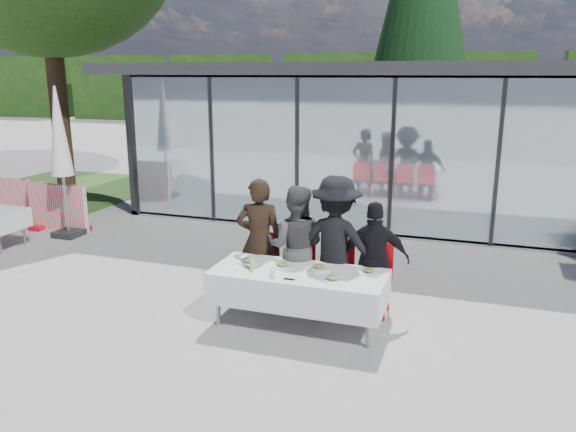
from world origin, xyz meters
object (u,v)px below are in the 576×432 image
at_px(juice_bottle, 252,264).
at_px(diner_chair_c, 337,271).
at_px(market_umbrella, 60,141).
at_px(diner_b, 296,246).
at_px(plate_c, 319,268).
at_px(diner_d, 375,260).
at_px(folded_eyeglasses, 289,279).
at_px(diner_a, 259,240).
at_px(dining_table, 299,287).
at_px(plate_b, 283,265).
at_px(diner_c, 336,245).
at_px(diner_chair_a, 263,262).
at_px(diner_chair_d, 375,275).
at_px(plate_extra, 333,279).
at_px(plate_a, 248,261).
at_px(plate_d, 369,271).
at_px(diner_chair_b, 298,266).

bearing_deg(juice_bottle, diner_chair_c, 43.84).
height_order(juice_bottle, market_umbrella, market_umbrella).
distance_m(diner_b, plate_c, 0.68).
bearing_deg(diner_d, diner_b, -12.89).
distance_m(plate_c, folded_eyeglasses, 0.55).
height_order(diner_a, folded_eyeglasses, diner_a).
xyz_separation_m(dining_table, plate_c, (0.23, 0.16, 0.24)).
bearing_deg(plate_b, diner_c, 42.82).
xyz_separation_m(diner_chair_a, plate_b, (0.54, -0.66, 0.24)).
distance_m(diner_chair_d, market_umbrella, 6.94).
relative_size(diner_chair_c, market_umbrella, 0.33).
distance_m(diner_d, diner_chair_d, 0.29).
bearing_deg(plate_b, folded_eyeglasses, -60.91).
xyz_separation_m(diner_a, diner_chair_a, (0.00, 0.12, -0.37)).
bearing_deg(dining_table, plate_extra, -20.39).
height_order(diner_chair_a, plate_a, diner_chair_a).
height_order(diner_b, folded_eyeglasses, diner_b).
xyz_separation_m(plate_a, plate_extra, (1.25, -0.29, 0.00)).
bearing_deg(dining_table, diner_chair_a, 136.64).
bearing_deg(plate_extra, diner_c, 101.86).
relative_size(diner_c, diner_chair_c, 1.96).
bearing_deg(juice_bottle, diner_chair_d, 31.24).
height_order(plate_extra, market_umbrella, market_umbrella).
bearing_deg(plate_d, diner_b, 160.27).
bearing_deg(diner_chair_b, diner_chair_c, 0.00).
distance_m(plate_d, plate_extra, 0.56).
bearing_deg(plate_a, market_umbrella, 154.68).
bearing_deg(dining_table, folded_eyeglasses, -93.06).
xyz_separation_m(diner_a, juice_bottle, (0.20, -0.77, -0.08)).
relative_size(diner_a, folded_eyeglasses, 12.98).
bearing_deg(market_umbrella, plate_b, -23.35).
bearing_deg(plate_b, diner_a, 135.22).
bearing_deg(diner_chair_a, dining_table, -43.36).
xyz_separation_m(diner_a, market_umbrella, (-4.92, 1.82, 1.04)).
xyz_separation_m(plate_extra, market_umbrella, (-6.22, 2.63, 1.17)).
xyz_separation_m(diner_c, plate_b, (-0.58, -0.54, -0.18)).
bearing_deg(dining_table, diner_chair_d, 40.68).
height_order(diner_chair_b, juice_bottle, diner_chair_b).
relative_size(juice_bottle, market_umbrella, 0.05).
bearing_deg(diner_d, plate_extra, 52.76).
height_order(diner_a, plate_b, diner_a).
relative_size(diner_b, plate_c, 6.04).
bearing_deg(plate_d, plate_extra, -131.69).
relative_size(diner_d, plate_a, 5.52).
relative_size(diner_chair_b, plate_d, 3.37).
height_order(diner_d, plate_a, diner_d).
distance_m(plate_c, plate_d, 0.65).
height_order(diner_chair_b, market_umbrella, market_umbrella).
bearing_deg(plate_extra, diner_chair_b, 128.56).
relative_size(diner_chair_d, market_umbrella, 0.33).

